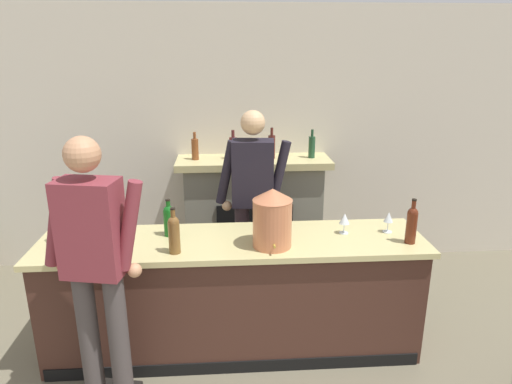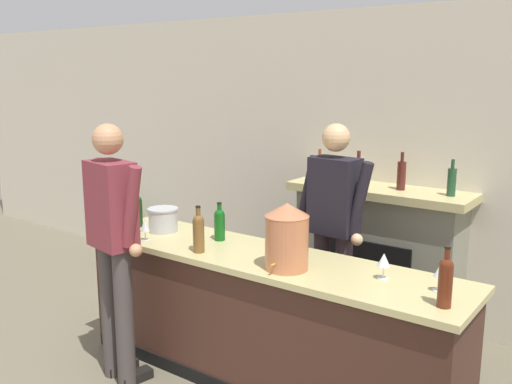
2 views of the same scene
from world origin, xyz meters
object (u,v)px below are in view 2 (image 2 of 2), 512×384
ice_bucket_steel (163,220)px  copper_dispenser (287,236)px  wine_bottle_rose_blush (138,210)px  wine_bottle_port_short (220,223)px  potted_plant_corner (122,235)px  person_customer (114,242)px  wine_bottle_chardonnay_pale (199,231)px  person_bartender (333,230)px  wine_glass_front_left (440,272)px  wine_bottle_merlot_tall (445,280)px  wine_glass_back_row (145,226)px  wine_glass_by_dispenser (134,220)px  wine_glass_front_right (384,261)px  fireplace_stone (377,255)px

ice_bucket_steel → copper_dispenser: bearing=-7.6°
wine_bottle_rose_blush → wine_bottle_port_short: bearing=6.7°
potted_plant_corner → ice_bucket_steel: (1.89, -1.17, 0.72)m
person_customer → wine_bottle_chardonnay_pale: person_customer is taller
person_bartender → ice_bucket_steel: bearing=-152.7°
potted_plant_corner → wine_glass_front_left: 4.33m
person_bartender → wine_bottle_rose_blush: size_ratio=5.72×
person_customer → wine_bottle_merlot_tall: person_customer is taller
person_customer → wine_glass_back_row: person_customer is taller
ice_bucket_steel → wine_glass_back_row: ice_bucket_steel is taller
potted_plant_corner → wine_bottle_rose_blush: wine_bottle_rose_blush is taller
person_customer → copper_dispenser: bearing=22.3°
ice_bucket_steel → wine_glass_by_dispenser: bearing=-110.9°
wine_glass_front_right → person_bartender: bearing=138.4°
ice_bucket_steel → wine_bottle_port_short: size_ratio=0.83×
potted_plant_corner → wine_bottle_port_short: size_ratio=2.54×
wine_glass_front_right → wine_bottle_port_short: bearing=177.7°
wine_bottle_port_short → wine_glass_by_dispenser: bearing=-153.5°
copper_dispenser → wine_glass_front_left: copper_dispenser is taller
potted_plant_corner → person_bartender: bearing=-10.2°
wine_glass_back_row → wine_glass_by_dispenser: 0.16m
ice_bucket_steel → wine_bottle_chardonnay_pale: (0.59, -0.24, 0.06)m
copper_dispenser → wine_bottle_rose_blush: 1.56m
fireplace_stone → wine_bottle_merlot_tall: size_ratio=4.60×
person_bartender → wine_bottle_chardonnay_pale: size_ratio=5.44×
person_bartender → copper_dispenser: bearing=-83.5°
wine_bottle_rose_blush → wine_glass_by_dispenser: bearing=-48.8°
copper_dispenser → wine_bottle_port_short: (-0.76, 0.25, -0.09)m
fireplace_stone → potted_plant_corner: (-3.14, -0.18, -0.31)m
fireplace_stone → wine_glass_front_left: size_ratio=9.45×
potted_plant_corner → wine_glass_front_right: wine_glass_front_right is taller
wine_bottle_rose_blush → ice_bucket_steel: bearing=3.6°
potted_plant_corner → wine_glass_front_left: (4.10, -1.15, 0.75)m
wine_bottle_port_short → wine_glass_front_right: wine_bottle_port_short is taller
wine_glass_front_right → wine_glass_front_left: size_ratio=0.99×
wine_bottle_merlot_tall → wine_glass_front_left: (-0.10, 0.21, -0.04)m
fireplace_stone → wine_glass_front_left: bearing=-54.0°
wine_bottle_merlot_tall → fireplace_stone: bearing=124.7°
person_bartender → copper_dispenser: (0.09, -0.79, 0.15)m
person_customer → wine_bottle_port_short: size_ratio=6.37×
wine_glass_front_right → wine_glass_by_dispenser: 1.97m
person_bartender → wine_bottle_rose_blush: person_bartender is taller
person_customer → wine_bottle_merlot_tall: bearing=11.8°
fireplace_stone → wine_bottle_chardonnay_pale: bearing=-112.3°
wine_glass_front_left → wine_glass_front_right: bearing=-180.0°
person_bartender → person_customer: bearing=-129.7°
wine_bottle_chardonnay_pale → wine_glass_back_row: bearing=-177.6°
person_customer → ice_bucket_steel: 0.65m
copper_dispenser → wine_glass_by_dispenser: bearing=-177.7°
wine_bottle_chardonnay_pale → potted_plant_corner: bearing=150.3°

